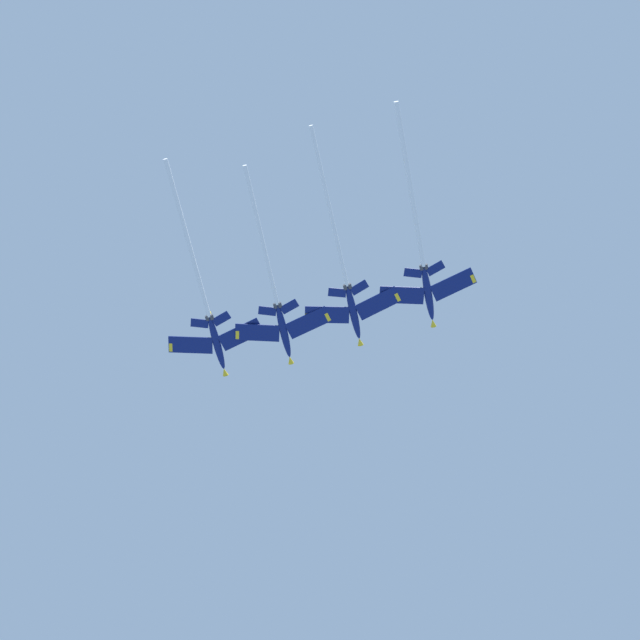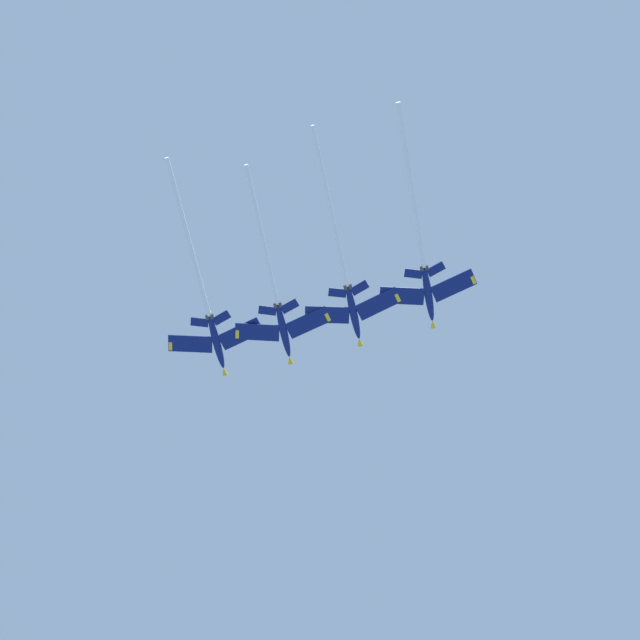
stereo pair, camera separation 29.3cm
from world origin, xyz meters
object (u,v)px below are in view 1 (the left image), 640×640
jet_centre (346,282)px  jet_inner_right (421,252)px  jet_far_left (207,309)px  jet_inner_left (277,304)px

jet_centre → jet_inner_right: size_ratio=0.99×
jet_far_left → jet_inner_right: size_ratio=1.00×
jet_far_left → jet_inner_left: 14.19m
jet_far_left → jet_inner_right: jet_far_left is taller
jet_inner_right → jet_centre: bearing=60.9°
jet_centre → jet_inner_right: (-7.78, -13.95, -0.42)m
jet_far_left → jet_inner_left: jet_far_left is taller
jet_centre → jet_inner_right: bearing=-119.1°
jet_inner_left → jet_inner_right: 30.53m
jet_inner_left → jet_far_left: bearing=79.1°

